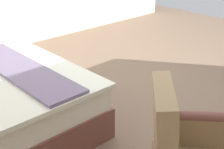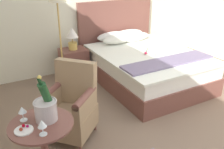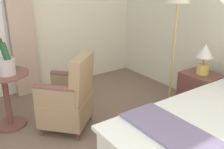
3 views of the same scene
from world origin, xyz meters
name	(u,v)px [view 2 (image 2 of 3)]	position (x,y,z in m)	size (l,w,h in m)	color
bed	(143,63)	(0.48, 2.15, 0.35)	(1.68, 2.24, 1.36)	brown
nightstand	(74,64)	(-0.61, 2.85, 0.29)	(0.50, 0.40, 0.58)	brown
bedside_lamp	(72,36)	(-0.61, 2.85, 0.83)	(0.23, 0.23, 0.41)	#D5B254
floor_lamp_brass	(58,8)	(-0.91, 2.59, 1.40)	(0.29, 0.29, 1.72)	tan
side_table_round	(45,149)	(-1.76, 0.60, 0.41)	(0.59, 0.59, 0.71)	brown
champagne_bucket	(46,107)	(-1.69, 0.64, 0.84)	(0.22, 0.22, 0.46)	#BAB0B0
wine_glass_near_bucket	(22,111)	(-1.89, 0.73, 0.82)	(0.08, 0.08, 0.15)	white
wine_glass_near_edge	(42,124)	(-1.78, 0.43, 0.81)	(0.08, 0.08, 0.15)	white
snack_plate	(24,130)	(-1.92, 0.57, 0.72)	(0.16, 0.16, 0.04)	white
armchair_by_window	(71,107)	(-1.27, 1.21, 0.41)	(0.78, 0.78, 0.96)	brown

